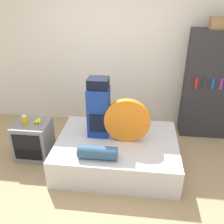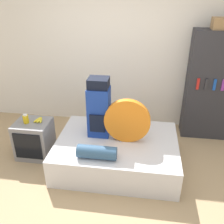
# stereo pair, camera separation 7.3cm
# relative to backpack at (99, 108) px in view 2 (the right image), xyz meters

# --- Properties ---
(ground_plane) EXTENTS (16.00, 16.00, 0.00)m
(ground_plane) POSITION_rel_backpack_xyz_m (0.15, -0.65, -0.84)
(ground_plane) COLOR tan
(wall_back) EXTENTS (8.00, 0.05, 2.60)m
(wall_back) POSITION_rel_backpack_xyz_m (0.15, 1.21, 0.46)
(wall_back) COLOR white
(wall_back) RESTS_ON ground_plane
(bed) EXTENTS (1.72, 1.27, 0.42)m
(bed) POSITION_rel_backpack_xyz_m (0.28, -0.14, -0.63)
(bed) COLOR silver
(bed) RESTS_ON ground_plane
(backpack) EXTENTS (0.31, 0.30, 0.87)m
(backpack) POSITION_rel_backpack_xyz_m (0.00, 0.00, 0.00)
(backpack) COLOR navy
(backpack) RESTS_ON bed
(tent_bag) EXTENTS (0.64, 0.09, 0.64)m
(tent_bag) POSITION_rel_backpack_xyz_m (0.42, -0.13, -0.10)
(tent_bag) COLOR orange
(tent_bag) RESTS_ON bed
(sleeping_roll) EXTENTS (0.51, 0.17, 0.17)m
(sleeping_roll) POSITION_rel_backpack_xyz_m (0.08, -0.58, -0.33)
(sleeping_roll) COLOR #33567A
(sleeping_roll) RESTS_ON bed
(television) EXTENTS (0.51, 0.47, 0.58)m
(television) POSITION_rel_backpack_xyz_m (-1.01, -0.10, -0.55)
(television) COLOR gray
(television) RESTS_ON ground_plane
(canister) EXTENTS (0.08, 0.08, 0.14)m
(canister) POSITION_rel_backpack_xyz_m (-1.08, -0.11, -0.19)
(canister) COLOR gold
(canister) RESTS_ON television
(banana_bunch) EXTENTS (0.14, 0.18, 0.04)m
(banana_bunch) POSITION_rel_backpack_xyz_m (-0.91, -0.03, -0.24)
(banana_bunch) COLOR yellow
(banana_bunch) RESTS_ON television
(bookshelf) EXTENTS (0.79, 0.37, 1.81)m
(bookshelf) POSITION_rel_backpack_xyz_m (1.70, 0.92, 0.07)
(bookshelf) COLOR #2D2D33
(bookshelf) RESTS_ON ground_plane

